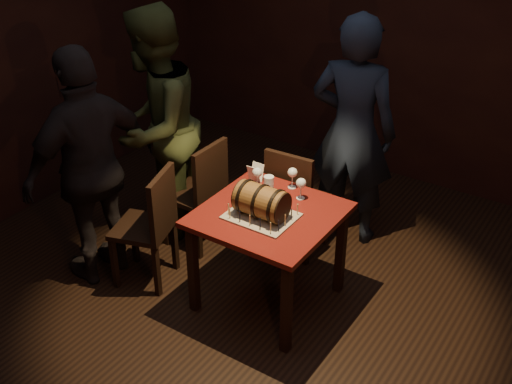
{
  "coord_description": "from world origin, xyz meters",
  "views": [
    {
      "loc": [
        2.0,
        -2.98,
        3.05
      ],
      "look_at": [
        -0.01,
        0.05,
        0.95
      ],
      "focal_mm": 45.0,
      "sensor_mm": 36.0,
      "label": 1
    }
  ],
  "objects_px": {
    "barrel_cake": "(261,201)",
    "chair_left_rear": "(201,189)",
    "pint_of_ale": "(269,186)",
    "person_left_rear": "(155,127)",
    "chair_back": "(294,197)",
    "wine_glass_left": "(257,173)",
    "wine_glass_right": "(301,184)",
    "person_back": "(353,132)",
    "person_left_front": "(92,168)",
    "chair_left_front": "(152,222)",
    "wine_glass_mid": "(292,173)",
    "pub_table": "(269,226)"
  },
  "relations": [
    {
      "from": "wine_glass_left",
      "to": "chair_left_front",
      "type": "bearing_deg",
      "value": -138.81
    },
    {
      "from": "pub_table",
      "to": "chair_left_rear",
      "type": "distance_m",
      "value": 0.89
    },
    {
      "from": "person_left_rear",
      "to": "chair_left_front",
      "type": "bearing_deg",
      "value": 21.16
    },
    {
      "from": "wine_glass_left",
      "to": "wine_glass_mid",
      "type": "distance_m",
      "value": 0.25
    },
    {
      "from": "wine_glass_mid",
      "to": "person_back",
      "type": "xyz_separation_m",
      "value": [
        0.11,
        0.73,
        0.08
      ]
    },
    {
      "from": "chair_back",
      "to": "pub_table",
      "type": "bearing_deg",
      "value": -75.53
    },
    {
      "from": "pub_table",
      "to": "chair_back",
      "type": "bearing_deg",
      "value": 104.47
    },
    {
      "from": "person_left_front",
      "to": "pub_table",
      "type": "bearing_deg",
      "value": 119.42
    },
    {
      "from": "chair_back",
      "to": "person_left_front",
      "type": "bearing_deg",
      "value": -137.08
    },
    {
      "from": "chair_left_front",
      "to": "person_left_rear",
      "type": "distance_m",
      "value": 0.83
    },
    {
      "from": "barrel_cake",
      "to": "chair_left_front",
      "type": "xyz_separation_m",
      "value": [
        -0.83,
        -0.19,
        -0.35
      ]
    },
    {
      "from": "barrel_cake",
      "to": "chair_left_front",
      "type": "distance_m",
      "value": 0.92
    },
    {
      "from": "wine_glass_mid",
      "to": "person_left_front",
      "type": "xyz_separation_m",
      "value": [
        -1.21,
        -0.78,
        0.04
      ]
    },
    {
      "from": "wine_glass_right",
      "to": "person_left_front",
      "type": "distance_m",
      "value": 1.5
    },
    {
      "from": "person_left_rear",
      "to": "wine_glass_right",
      "type": "bearing_deg",
      "value": 74.07
    },
    {
      "from": "pint_of_ale",
      "to": "chair_back",
      "type": "bearing_deg",
      "value": 94.1
    },
    {
      "from": "person_left_rear",
      "to": "person_left_front",
      "type": "relative_size",
      "value": 1.06
    },
    {
      "from": "barrel_cake",
      "to": "chair_left_rear",
      "type": "xyz_separation_m",
      "value": [
        -0.81,
        0.38,
        -0.35
      ]
    },
    {
      "from": "barrel_cake",
      "to": "wine_glass_mid",
      "type": "xyz_separation_m",
      "value": [
        -0.03,
        0.46,
        -0.0
      ]
    },
    {
      "from": "pub_table",
      "to": "chair_left_rear",
      "type": "height_order",
      "value": "chair_left_rear"
    },
    {
      "from": "pub_table",
      "to": "person_back",
      "type": "bearing_deg",
      "value": 86.3
    },
    {
      "from": "chair_back",
      "to": "chair_left_rear",
      "type": "relative_size",
      "value": 1.0
    },
    {
      "from": "wine_glass_mid",
      "to": "person_left_front",
      "type": "relative_size",
      "value": 0.09
    },
    {
      "from": "chair_left_rear",
      "to": "chair_back",
      "type": "bearing_deg",
      "value": 24.56
    },
    {
      "from": "pub_table",
      "to": "barrel_cake",
      "type": "height_order",
      "value": "barrel_cake"
    },
    {
      "from": "chair_back",
      "to": "person_left_front",
      "type": "relative_size",
      "value": 0.51
    },
    {
      "from": "chair_back",
      "to": "person_left_rear",
      "type": "distance_m",
      "value": 1.23
    },
    {
      "from": "wine_glass_left",
      "to": "wine_glass_right",
      "type": "relative_size",
      "value": 1.0
    },
    {
      "from": "barrel_cake",
      "to": "pub_table",
      "type": "bearing_deg",
      "value": 81.06
    },
    {
      "from": "barrel_cake",
      "to": "person_left_rear",
      "type": "distance_m",
      "value": 1.3
    },
    {
      "from": "pub_table",
      "to": "barrel_cake",
      "type": "relative_size",
      "value": 2.27
    },
    {
      "from": "barrel_cake",
      "to": "person_back",
      "type": "height_order",
      "value": "person_back"
    },
    {
      "from": "wine_glass_left",
      "to": "chair_left_rear",
      "type": "xyz_separation_m",
      "value": [
        -0.57,
        0.06,
        -0.35
      ]
    },
    {
      "from": "wine_glass_left",
      "to": "chair_left_front",
      "type": "distance_m",
      "value": 0.85
    },
    {
      "from": "wine_glass_right",
      "to": "pub_table",
      "type": "bearing_deg",
      "value": -107.25
    },
    {
      "from": "chair_left_rear",
      "to": "person_back",
      "type": "height_order",
      "value": "person_back"
    },
    {
      "from": "wine_glass_mid",
      "to": "wine_glass_right",
      "type": "xyz_separation_m",
      "value": [
        0.13,
        -0.1,
        0.0
      ]
    },
    {
      "from": "pub_table",
      "to": "chair_left_front",
      "type": "relative_size",
      "value": 0.97
    },
    {
      "from": "person_back",
      "to": "person_left_front",
      "type": "relative_size",
      "value": 1.05
    },
    {
      "from": "chair_back",
      "to": "wine_glass_right",
      "type": "bearing_deg",
      "value": -53.7
    },
    {
      "from": "pub_table",
      "to": "chair_left_rear",
      "type": "bearing_deg",
      "value": 159.85
    },
    {
      "from": "pint_of_ale",
      "to": "person_left_rear",
      "type": "height_order",
      "value": "person_left_rear"
    },
    {
      "from": "person_left_front",
      "to": "wine_glass_left",
      "type": "bearing_deg",
      "value": 134.46
    },
    {
      "from": "pub_table",
      "to": "wine_glass_right",
      "type": "relative_size",
      "value": 5.59
    },
    {
      "from": "wine_glass_right",
      "to": "pint_of_ale",
      "type": "bearing_deg",
      "value": -158.83
    },
    {
      "from": "pub_table",
      "to": "person_left_rear",
      "type": "relative_size",
      "value": 0.47
    },
    {
      "from": "pint_of_ale",
      "to": "person_back",
      "type": "height_order",
      "value": "person_back"
    },
    {
      "from": "wine_glass_mid",
      "to": "pub_table",
      "type": "bearing_deg",
      "value": -83.49
    },
    {
      "from": "person_left_front",
      "to": "chair_back",
      "type": "bearing_deg",
      "value": 144.36
    },
    {
      "from": "chair_left_front",
      "to": "person_left_front",
      "type": "xyz_separation_m",
      "value": [
        -0.41,
        -0.13,
        0.38
      ]
    }
  ]
}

